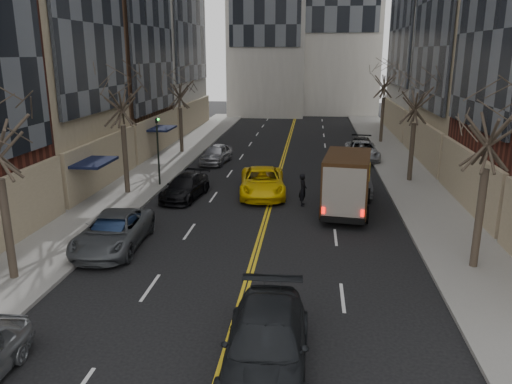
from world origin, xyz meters
TOP-DOWN VIEW (x-y plane):
  - sidewalk_left at (-9.00, 27.00)m, footprint 4.00×66.00m
  - sidewalk_right at (9.00, 27.00)m, footprint 4.00×66.00m
  - tree_lf_mid at (-8.80, 20.00)m, footprint 3.20×3.20m
  - tree_lf_far at (-8.80, 33.00)m, footprint 3.20×3.20m
  - tree_rt_near at (8.80, 11.00)m, footprint 3.20×3.20m
  - tree_rt_mid at (8.80, 25.00)m, footprint 3.20×3.20m
  - tree_rt_far at (8.80, 40.00)m, footprint 3.20×3.20m
  - traffic_signal at (-7.39, 22.00)m, footprint 0.29×0.26m
  - ups_truck at (4.19, 17.89)m, footprint 2.99×6.20m
  - observer_sedan at (1.20, 3.54)m, footprint 2.36×5.62m
  - taxi at (-0.63, 20.83)m, footprint 3.24×5.97m
  - pedestrian at (1.84, 18.91)m, footprint 0.47×0.69m
  - parked_lf_b at (-6.30, 11.66)m, footprint 1.68×4.17m
  - parked_lf_c at (-6.30, 11.59)m, footprint 2.76×5.55m
  - parked_lf_d at (-5.10, 19.61)m, footprint 2.45×4.81m
  - parked_lf_e at (-5.10, 29.39)m, footprint 2.23×4.48m
  - parked_rt_a at (5.10, 21.92)m, footprint 1.53×4.29m
  - parked_rt_b at (6.30, 31.92)m, footprint 2.56×5.34m
  - parked_rt_c at (6.30, 33.70)m, footprint 2.62×5.19m

SIDE VIEW (x-z plane):
  - sidewalk_left at x=-9.00m, z-range 0.00..0.15m
  - sidewalk_right at x=9.00m, z-range 0.00..0.15m
  - parked_lf_d at x=-5.10m, z-range 0.00..1.34m
  - parked_lf_b at x=-6.30m, z-range 0.00..1.35m
  - parked_rt_a at x=5.10m, z-range 0.00..1.41m
  - parked_rt_c at x=6.30m, z-range 0.00..1.45m
  - parked_lf_e at x=-5.10m, z-range 0.00..1.47m
  - parked_rt_b at x=6.30m, z-range 0.00..1.47m
  - parked_lf_c at x=-6.30m, z-range 0.00..1.51m
  - taxi at x=-0.63m, z-range 0.00..1.59m
  - observer_sedan at x=1.20m, z-range 0.00..1.62m
  - pedestrian at x=1.84m, z-range 0.00..1.83m
  - ups_truck at x=4.19m, z-range 0.01..3.29m
  - traffic_signal at x=-7.39m, z-range 0.47..5.17m
  - tree_lf_far at x=-8.80m, z-range 1.97..10.08m
  - tree_rt_mid at x=8.80m, z-range 2.01..10.33m
  - tree_rt_near at x=8.80m, z-range 2.10..10.81m
  - tree_lf_mid at x=-8.80m, z-range 2.14..11.05m
  - tree_rt_far at x=8.80m, z-range 2.19..11.29m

